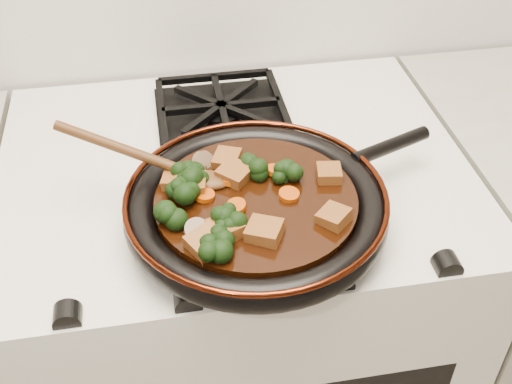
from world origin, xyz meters
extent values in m
cube|color=beige|center=(0.00, 1.69, 0.45)|extent=(0.76, 0.60, 0.90)
cylinder|color=black|center=(0.01, 1.53, 0.93)|extent=(0.34, 0.34, 0.01)
torus|color=black|center=(0.01, 1.53, 0.94)|extent=(0.37, 0.37, 0.04)
torus|color=#421509|center=(0.01, 1.53, 0.96)|extent=(0.37, 0.37, 0.01)
cylinder|color=black|center=(0.24, 1.62, 0.96)|extent=(0.14, 0.07, 0.02)
cylinder|color=black|center=(0.01, 1.53, 0.95)|extent=(0.28, 0.28, 0.02)
cube|color=brown|center=(-0.02, 1.61, 0.97)|extent=(0.05, 0.05, 0.03)
cube|color=brown|center=(-0.01, 1.58, 0.97)|extent=(0.06, 0.06, 0.03)
cube|color=brown|center=(-0.07, 1.45, 0.97)|extent=(0.06, 0.06, 0.03)
cube|color=brown|center=(0.01, 1.45, 0.97)|extent=(0.06, 0.06, 0.03)
cube|color=brown|center=(-0.10, 1.58, 0.97)|extent=(0.05, 0.05, 0.02)
cube|color=brown|center=(0.10, 1.47, 0.97)|extent=(0.05, 0.05, 0.03)
cube|color=brown|center=(-0.08, 1.57, 0.97)|extent=(0.05, 0.05, 0.02)
cube|color=brown|center=(0.12, 1.56, 0.97)|extent=(0.04, 0.04, 0.02)
cube|color=brown|center=(-0.04, 1.47, 0.97)|extent=(0.05, 0.06, 0.03)
cylinder|color=#AB3C04|center=(-0.06, 1.54, 0.96)|extent=(0.03, 0.03, 0.01)
cylinder|color=#AB3C04|center=(-0.02, 1.57, 0.96)|extent=(0.03, 0.03, 0.01)
cylinder|color=#AB3C04|center=(-0.02, 1.51, 0.96)|extent=(0.03, 0.03, 0.01)
cylinder|color=#AB3C04|center=(0.06, 1.52, 0.96)|extent=(0.03, 0.03, 0.01)
cylinder|color=#AB3C04|center=(0.05, 1.58, 0.96)|extent=(0.03, 0.03, 0.02)
cylinder|color=brown|center=(-0.08, 1.58, 0.97)|extent=(0.04, 0.04, 0.03)
cylinder|color=brown|center=(-0.07, 1.60, 0.97)|extent=(0.04, 0.03, 0.03)
cylinder|color=brown|center=(-0.08, 1.47, 0.97)|extent=(0.04, 0.04, 0.02)
cylinder|color=brown|center=(-0.05, 1.61, 0.97)|extent=(0.04, 0.04, 0.03)
ellipsoid|color=#45260E|center=(-0.05, 1.58, 0.96)|extent=(0.07, 0.06, 0.02)
cylinder|color=#45260E|center=(-0.15, 1.61, 1.00)|extent=(0.02, 0.02, 0.23)
camera|label=1|loc=(-0.11, 0.87, 1.54)|focal=45.00mm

